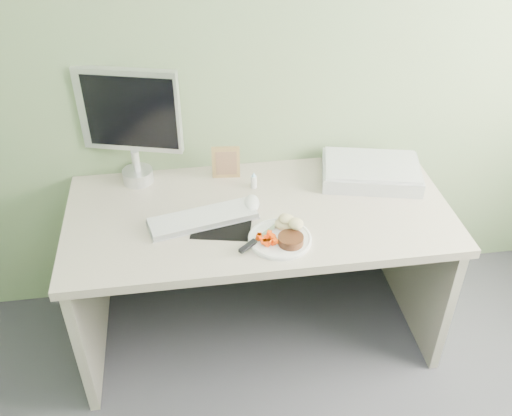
{
  "coord_description": "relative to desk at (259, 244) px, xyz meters",
  "views": [
    {
      "loc": [
        -0.29,
        -0.26,
        2.15
      ],
      "look_at": [
        -0.03,
        1.5,
        0.84
      ],
      "focal_mm": 40.0,
      "sensor_mm": 36.0,
      "label": 1
    }
  ],
  "objects": [
    {
      "name": "wall_back",
      "position": [
        0.0,
        0.38,
        0.8
      ],
      "size": [
        3.5,
        0.0,
        3.5
      ],
      "primitive_type": "plane",
      "rotation": [
        1.57,
        0.0,
        0.0
      ],
      "color": "#68845D",
      "rests_on": "floor"
    },
    {
      "name": "steak_knife",
      "position": [
        -0.06,
        -0.23,
        0.21
      ],
      "size": [
        0.18,
        0.16,
        0.02
      ],
      "rotation": [
        0.0,
        0.0,
        0.72
      ],
      "color": "silver",
      "rests_on": "plate"
    },
    {
      "name": "photo_frame",
      "position": [
        -0.11,
        0.27,
        0.26
      ],
      "size": [
        0.13,
        0.03,
        0.16
      ],
      "primitive_type": "cube",
      "rotation": [
        0.0,
        0.0,
        -0.1
      ],
      "color": "#A07B4B",
      "rests_on": "desk"
    },
    {
      "name": "potato_pile",
      "position": [
        0.08,
        -0.14,
        0.23
      ],
      "size": [
        0.13,
        0.11,
        0.06
      ],
      "primitive_type": "ellipsoid",
      "rotation": [
        0.0,
        0.0,
        0.25
      ],
      "color": "tan",
      "rests_on": "plate"
    },
    {
      "name": "mousepad",
      "position": [
        -0.16,
        -0.07,
        0.18
      ],
      "size": [
        0.27,
        0.25,
        0.0
      ],
      "primitive_type": "cube",
      "rotation": [
        0.0,
        0.0,
        -0.21
      ],
      "color": "black",
      "rests_on": "desk"
    },
    {
      "name": "plate",
      "position": [
        0.05,
        -0.2,
        0.19
      ],
      "size": [
        0.25,
        0.25,
        0.01
      ],
      "primitive_type": "cylinder",
      "color": "white",
      "rests_on": "desk"
    },
    {
      "name": "eyedrop_bottle",
      "position": [
        0.0,
        0.17,
        0.22
      ],
      "size": [
        0.03,
        0.03,
        0.08
      ],
      "color": "white",
      "rests_on": "desk"
    },
    {
      "name": "steak",
      "position": [
        0.09,
        -0.24,
        0.21
      ],
      "size": [
        0.12,
        0.12,
        0.03
      ],
      "primitive_type": "cylinder",
      "rotation": [
        0.0,
        0.0,
        0.26
      ],
      "color": "black",
      "rests_on": "plate"
    },
    {
      "name": "carrot_heap",
      "position": [
        -0.0,
        -0.22,
        0.22
      ],
      "size": [
        0.08,
        0.07,
        0.04
      ],
      "primitive_type": "cube",
      "rotation": [
        0.0,
        0.0,
        -0.38
      ],
      "color": "#FF4005",
      "rests_on": "plate"
    },
    {
      "name": "keyboard",
      "position": [
        -0.24,
        -0.04,
        0.2
      ],
      "size": [
        0.45,
        0.22,
        0.02
      ],
      "primitive_type": "cube",
      "rotation": [
        0.0,
        0.0,
        0.21
      ],
      "color": "white",
      "rests_on": "desk"
    },
    {
      "name": "scanner",
      "position": [
        0.53,
        0.17,
        0.22
      ],
      "size": [
        0.48,
        0.38,
        0.07
      ],
      "primitive_type": "cube",
      "rotation": [
        0.0,
        0.0,
        -0.23
      ],
      "color": "silver",
      "rests_on": "desk"
    },
    {
      "name": "monitor",
      "position": [
        -0.5,
        0.31,
        0.48
      ],
      "size": [
        0.43,
        0.17,
        0.52
      ],
      "rotation": [
        0.0,
        0.0,
        -0.28
      ],
      "color": "silver",
      "rests_on": "desk"
    },
    {
      "name": "computer_mouse",
      "position": [
        -0.03,
        0.03,
        0.2
      ],
      "size": [
        0.08,
        0.12,
        0.04
      ],
      "primitive_type": "ellipsoid",
      "rotation": [
        0.0,
        0.0,
        -0.12
      ],
      "color": "white",
      "rests_on": "desk"
    },
    {
      "name": "desk",
      "position": [
        0.0,
        0.0,
        0.0
      ],
      "size": [
        1.6,
        0.75,
        0.73
      ],
      "color": "#C1B2A1",
      "rests_on": "floor"
    }
  ]
}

